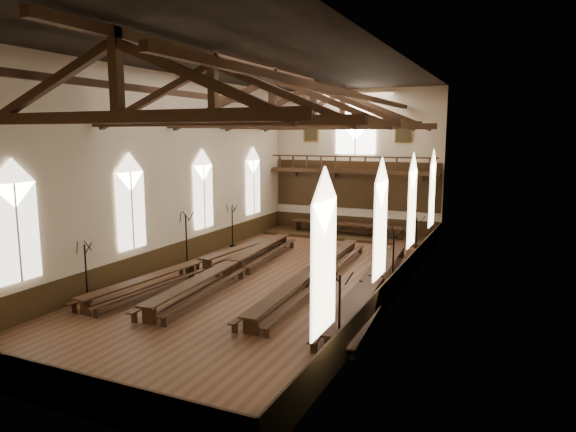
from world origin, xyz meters
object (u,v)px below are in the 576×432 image
object	(u,v)px
refectory_row_a	(199,264)
candelabrum_right_mid	(393,270)
dais	(347,236)
candelabrum_left_mid	(187,248)
refectory_row_b	(232,265)
high_table	(347,225)
refectory_row_d	(375,281)
candelabrum_left_near	(87,284)
candelabrum_right_far	(416,248)
refectory_row_c	(313,272)
candelabrum_right_near	(339,327)
candelabrum_left_far	(232,234)

from	to	relation	value
refectory_row_a	candelabrum_right_mid	size ratio (longest dim) A/B	4.98
dais	candelabrum_left_mid	bearing A→B (deg)	-117.52
refectory_row_b	dais	xyz separation A→B (m)	(2.17, 11.65, -0.47)
dais	candelabrum_left_mid	size ratio (longest dim) A/B	3.96
refectory_row_a	candelabrum_right_mid	xyz separation A→B (m)	(9.34, 1.64, 0.34)
dais	high_table	bearing A→B (deg)	-88.49
refectory_row_d	dais	size ratio (longest dim) A/B	1.29
dais	candelabrum_left_near	distance (m)	18.54
high_table	candelabrum_left_near	world-z (taller)	candelabrum_left_near
dais	high_table	distance (m)	0.73
candelabrum_right_mid	candelabrum_right_far	world-z (taller)	candelabrum_right_mid
candelabrum_left_mid	candelabrum_right_far	world-z (taller)	candelabrum_left_mid
refectory_row_c	candelabrum_right_near	size ratio (longest dim) A/B	5.34
candelabrum_left_far	refectory_row_c	bearing A→B (deg)	-35.43
refectory_row_a	refectory_row_c	distance (m)	5.82
candelabrum_left_mid	candelabrum_right_near	xyz separation A→B (m)	(11.10, -7.30, -0.06)
refectory_row_c	candelabrum_left_far	bearing A→B (deg)	144.57
dais	candelabrum_right_near	distance (m)	18.82
refectory_row_a	refectory_row_d	bearing A→B (deg)	4.34
refectory_row_b	dais	world-z (taller)	refectory_row_b
refectory_row_b	candelabrum_left_near	xyz separation A→B (m)	(-3.39, -6.02, 0.23)
candelabrum_right_near	refectory_row_b	bearing A→B (deg)	140.65
refectory_row_d	candelabrum_right_near	distance (m)	6.56
refectory_row_d	candelabrum_right_near	size ratio (longest dim) A/B	5.49
refectory_row_b	high_table	world-z (taller)	high_table
candelabrum_left_near	candelabrum_left_far	world-z (taller)	candelabrum_left_far
candelabrum_right_near	candelabrum_right_far	size ratio (longest dim) A/B	1.04
candelabrum_right_near	candelabrum_right_far	bearing A→B (deg)	90.00
candelabrum_left_near	candelabrum_right_near	bearing A→B (deg)	-1.55
refectory_row_c	candelabrum_right_mid	world-z (taller)	candelabrum_right_mid
candelabrum_left_near	candelabrum_left_mid	world-z (taller)	candelabrum_left_mid
high_table	candelabrum_right_near	bearing A→B (deg)	-72.86
candelabrum_left_mid	refectory_row_b	bearing A→B (deg)	-16.14
high_table	candelabrum_left_mid	xyz separation A→B (m)	(-5.56, -10.67, 0.05)
candelabrum_left_mid	candelabrum_right_near	bearing A→B (deg)	-33.35
candelabrum_left_near	candelabrum_right_far	size ratio (longest dim) A/B	1.01
refectory_row_c	dais	bearing A→B (deg)	99.88
candelabrum_right_mid	refectory_row_b	bearing A→B (deg)	-171.35
candelabrum_left_far	refectory_row_a	bearing A→B (deg)	-74.29
candelabrum_right_near	candelabrum_right_mid	bearing A→B (deg)	90.00
refectory_row_b	candelabrum_right_far	distance (m)	10.21
dais	candelabrum_right_mid	world-z (taller)	candelabrum_right_mid
refectory_row_d	dais	bearing A→B (deg)	113.57
refectory_row_c	high_table	distance (m)	11.37
candelabrum_left_mid	candelabrum_right_near	distance (m)	13.29
refectory_row_a	candelabrum_left_far	bearing A→B (deg)	105.71
refectory_row_a	candelabrum_left_far	distance (m)	6.50
high_table	candelabrum_right_far	bearing A→B (deg)	-41.79
high_table	candelabrum_right_far	world-z (taller)	candelabrum_right_far
refectory_row_d	candelabrum_right_mid	world-z (taller)	candelabrum_right_mid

